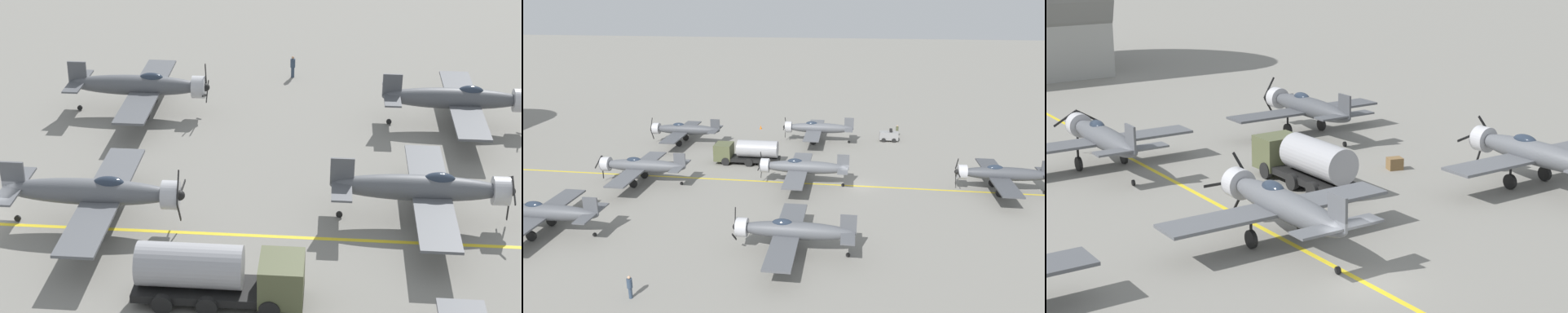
# 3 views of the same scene
# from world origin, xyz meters

# --- Properties ---
(ground_plane) EXTENTS (400.00, 400.00, 0.00)m
(ground_plane) POSITION_xyz_m (0.00, 0.00, 0.00)
(ground_plane) COLOR gray
(taxiway_stripe) EXTENTS (0.30, 160.00, 0.01)m
(taxiway_stripe) POSITION_xyz_m (0.00, 0.00, 0.00)
(taxiway_stripe) COLOR yellow
(taxiway_stripe) RESTS_ON ground
(airplane_mid_right) EXTENTS (12.00, 9.98, 3.65)m
(airplane_mid_right) POSITION_xyz_m (16.93, 5.32, 2.01)
(airplane_mid_right) COLOR #575A5F
(airplane_mid_right) RESTS_ON ground
(airplane_near_center) EXTENTS (12.00, 9.98, 3.65)m
(airplane_near_center) POSITION_xyz_m (0.36, -15.46, 2.01)
(airplane_near_center) COLOR #414449
(airplane_near_center) RESTS_ON ground
(airplane_far_left) EXTENTS (12.00, 9.98, 3.79)m
(airplane_far_left) POSITION_xyz_m (-15.49, 26.61, 2.01)
(airplane_far_left) COLOR #4D4F54
(airplane_far_left) RESTS_ON ground
(airplane_mid_center) EXTENTS (12.00, 9.98, 3.65)m
(airplane_mid_center) POSITION_xyz_m (-0.39, 5.65, 2.01)
(airplane_mid_center) COLOR #585A5F
(airplane_mid_center) RESTS_ON ground
(airplane_far_right) EXTENTS (12.00, 9.98, 3.65)m
(airplane_far_right) POSITION_xyz_m (13.50, 23.65, 2.01)
(airplane_far_right) COLOR #47494F
(airplane_far_right) RESTS_ON ground
(airplane_far_center) EXTENTS (12.00, 9.98, 3.65)m
(airplane_far_center) POSITION_xyz_m (-2.36, 23.27, 2.01)
(airplane_far_center) COLOR #52555A
(airplane_far_center) RESTS_ON ground
(airplane_mid_left) EXTENTS (12.00, 9.98, 3.78)m
(airplane_mid_left) POSITION_xyz_m (-16.07, 4.79, 2.01)
(airplane_mid_left) COLOR #505258
(airplane_mid_left) RESTS_ON ground
(fuel_tanker) EXTENTS (2.68, 8.00, 2.98)m
(fuel_tanker) POSITION_xyz_m (6.07, 13.12, 1.51)
(fuel_tanker) COLOR black
(fuel_tanker) RESTS_ON ground
(tow_tractor) EXTENTS (1.57, 2.60, 1.79)m
(tow_tractor) POSITION_xyz_m (18.81, -4.86, 0.79)
(tow_tractor) COLOR gray
(tow_tractor) RESTS_ON ground
(ground_crew_walking) EXTENTS (0.38, 0.38, 1.73)m
(ground_crew_walking) POSITION_xyz_m (-23.96, 14.98, 0.94)
(ground_crew_walking) COLOR #334256
(ground_crew_walking) RESTS_ON ground
(ground_crew_inspecting) EXTENTS (0.37, 0.37, 1.72)m
(ground_crew_inspecting) POSITION_xyz_m (21.41, -6.20, 0.94)
(ground_crew_inspecting) COLOR #515638
(ground_crew_inspecting) RESTS_ON ground
(supply_crate_by_tanker) EXTENTS (1.08, 0.98, 0.75)m
(supply_crate_by_tanker) POSITION_xyz_m (12.64, 12.70, 0.38)
(supply_crate_by_tanker) COLOR brown
(supply_crate_by_tanker) RESTS_ON ground
(traffic_cone) EXTENTS (0.36, 0.36, 0.55)m
(traffic_cone) POSITION_xyz_m (22.99, 14.53, 0.28)
(traffic_cone) COLOR orange
(traffic_cone) RESTS_ON ground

